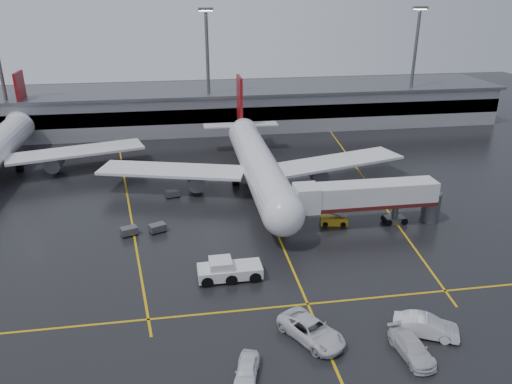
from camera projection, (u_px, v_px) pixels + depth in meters
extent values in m
plane|color=black|center=(268.00, 212.00, 68.97)|extent=(220.00, 220.00, 0.00)
cube|color=gold|center=(268.00, 212.00, 68.96)|extent=(0.25, 90.00, 0.02)
cube|color=gold|center=(308.00, 304.00, 48.88)|extent=(60.00, 0.25, 0.02)
cube|color=gold|center=(127.00, 194.00, 75.17)|extent=(9.99, 69.35, 0.02)
cube|color=gold|center=(365.00, 180.00, 80.71)|extent=(7.57, 69.64, 0.02)
cube|color=gray|center=(230.00, 108.00, 111.24)|extent=(120.00, 18.00, 8.00)
cube|color=black|center=(234.00, 115.00, 103.02)|extent=(120.00, 0.40, 3.00)
cube|color=#595B60|center=(229.00, 89.00, 109.60)|extent=(122.00, 19.00, 0.60)
cylinder|color=#595B60|center=(2.00, 80.00, 95.96)|extent=(0.70, 0.70, 25.00)
cylinder|color=#595B60|center=(208.00, 74.00, 101.79)|extent=(0.70, 0.70, 25.00)
cube|color=#595B60|center=(206.00, 9.00, 96.94)|extent=(3.00, 1.20, 0.50)
cube|color=#FFE5B2|center=(206.00, 11.00, 97.05)|extent=(2.60, 0.90, 0.20)
cylinder|color=#595B60|center=(413.00, 69.00, 108.35)|extent=(0.70, 0.70, 25.00)
cube|color=#595B60|center=(420.00, 8.00, 103.50)|extent=(3.00, 1.20, 0.50)
cube|color=#FFE5B2|center=(420.00, 9.00, 103.61)|extent=(2.60, 0.90, 0.20)
cylinder|color=silver|center=(259.00, 165.00, 74.66)|extent=(5.20, 36.00, 5.20)
sphere|color=silver|center=(283.00, 215.00, 58.24)|extent=(5.20, 5.20, 5.20)
cone|color=silver|center=(241.00, 126.00, 93.60)|extent=(4.94, 8.00, 4.94)
cube|color=maroon|center=(240.00, 99.00, 92.64)|extent=(0.50, 5.50, 8.50)
cube|color=silver|center=(241.00, 125.00, 93.52)|extent=(14.00, 3.00, 0.25)
cube|color=silver|center=(172.00, 170.00, 74.90)|extent=(22.80, 11.83, 0.40)
cube|color=silver|center=(337.00, 161.00, 78.69)|extent=(22.80, 11.83, 0.40)
cylinder|color=#595B60|center=(196.00, 180.00, 75.03)|extent=(2.60, 4.50, 2.60)
cylinder|color=#595B60|center=(317.00, 173.00, 77.80)|extent=(2.60, 4.50, 2.60)
cylinder|color=#595B60|center=(278.00, 228.00, 62.20)|extent=(0.56, 0.56, 2.00)
cylinder|color=#595B60|center=(236.00, 179.00, 78.16)|extent=(0.56, 0.56, 2.00)
cylinder|color=#595B60|center=(275.00, 177.00, 79.09)|extent=(0.56, 0.56, 2.00)
cylinder|color=black|center=(278.00, 232.00, 62.41)|extent=(0.40, 1.10, 1.10)
cylinder|color=black|center=(236.00, 182.00, 78.33)|extent=(1.00, 1.40, 1.40)
cylinder|color=black|center=(275.00, 179.00, 79.26)|extent=(1.00, 1.40, 1.40)
cone|color=silver|center=(24.00, 119.00, 98.43)|extent=(4.94, 8.00, 4.94)
cube|color=maroon|center=(21.00, 94.00, 97.47)|extent=(0.50, 5.50, 8.50)
cube|color=silver|center=(24.00, 118.00, 98.35)|extent=(14.00, 3.00, 0.25)
cube|color=silver|center=(76.00, 151.00, 83.52)|extent=(22.80, 11.83, 0.40)
cylinder|color=#595B60|center=(55.00, 162.00, 82.63)|extent=(2.60, 4.50, 2.60)
cylinder|color=#595B60|center=(19.00, 166.00, 83.92)|extent=(0.56, 0.56, 2.00)
cylinder|color=black|center=(20.00, 168.00, 84.09)|extent=(1.00, 1.40, 1.40)
cube|color=silver|center=(368.00, 194.00, 63.56)|extent=(18.00, 3.20, 3.00)
cube|color=#4A1512|center=(367.00, 204.00, 64.06)|extent=(18.00, 3.30, 0.50)
cube|color=silver|center=(306.00, 198.00, 62.36)|extent=(3.00, 3.40, 3.30)
cylinder|color=#595B60|center=(395.00, 213.00, 65.25)|extent=(0.80, 0.80, 3.00)
cube|color=#595B60|center=(394.00, 220.00, 65.65)|extent=(2.60, 1.60, 0.90)
cylinder|color=#595B60|center=(431.00, 207.00, 65.79)|extent=(2.40, 2.40, 4.00)
cylinder|color=black|center=(386.00, 220.00, 65.49)|extent=(0.90, 1.80, 0.90)
cylinder|color=black|center=(402.00, 219.00, 65.81)|extent=(0.90, 1.80, 0.90)
cube|color=silver|center=(230.00, 271.00, 52.96)|extent=(6.90, 2.87, 1.17)
cube|color=silver|center=(221.00, 264.00, 52.42)|extent=(2.39, 2.39, 0.98)
cube|color=black|center=(221.00, 264.00, 52.42)|extent=(2.15, 2.15, 0.88)
cylinder|color=black|center=(206.00, 276.00, 52.67)|extent=(1.33, 2.96, 1.27)
cylinder|color=black|center=(230.00, 274.00, 53.09)|extent=(1.33, 2.96, 1.27)
cylinder|color=black|center=(253.00, 272.00, 53.50)|extent=(1.33, 2.96, 1.27)
cube|color=gold|center=(334.00, 220.00, 65.29)|extent=(3.71, 2.06, 1.07)
cube|color=#595B60|center=(334.00, 213.00, 64.90)|extent=(3.49, 1.46, 1.22)
cylinder|color=black|center=(325.00, 222.00, 65.41)|extent=(0.96, 1.75, 0.68)
cylinder|color=black|center=(342.00, 222.00, 65.37)|extent=(0.96, 1.75, 0.68)
imported|color=silver|center=(311.00, 330.00, 43.72)|extent=(5.94, 7.24, 1.83)
imported|color=silver|center=(412.00, 348.00, 41.81)|extent=(2.72, 5.60, 1.57)
imported|color=silver|center=(426.00, 326.00, 44.22)|extent=(6.00, 4.26, 1.88)
imported|color=white|center=(247.00, 370.00, 39.40)|extent=(2.88, 4.65, 1.48)
cube|color=#595B60|center=(157.00, 227.00, 63.11)|extent=(2.35, 1.99, 0.90)
cylinder|color=black|center=(153.00, 234.00, 62.50)|extent=(0.40, 0.20, 0.40)
cylinder|color=black|center=(165.00, 231.00, 63.30)|extent=(0.40, 0.20, 0.40)
cylinder|color=black|center=(150.00, 231.00, 63.28)|extent=(0.40, 0.20, 0.40)
cylinder|color=black|center=(162.00, 228.00, 64.08)|extent=(0.40, 0.20, 0.40)
cube|color=#595B60|center=(129.00, 231.00, 62.30)|extent=(2.33, 1.93, 0.90)
cylinder|color=black|center=(124.00, 237.00, 61.71)|extent=(0.40, 0.20, 0.40)
cylinder|color=black|center=(137.00, 234.00, 62.45)|extent=(0.40, 0.20, 0.40)
cylinder|color=black|center=(122.00, 234.00, 62.51)|extent=(0.40, 0.20, 0.40)
cylinder|color=black|center=(134.00, 231.00, 63.25)|extent=(0.40, 0.20, 0.40)
cube|color=#595B60|center=(172.00, 193.00, 73.74)|extent=(2.25, 1.74, 0.90)
cylinder|color=black|center=(168.00, 198.00, 73.21)|extent=(0.40, 0.20, 0.40)
cylinder|color=black|center=(179.00, 196.00, 73.78)|extent=(0.40, 0.20, 0.40)
cylinder|color=black|center=(167.00, 195.00, 74.06)|extent=(0.40, 0.20, 0.40)
cylinder|color=black|center=(177.00, 194.00, 74.63)|extent=(0.40, 0.20, 0.40)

